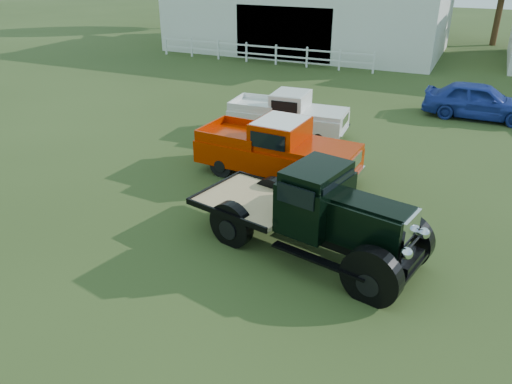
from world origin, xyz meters
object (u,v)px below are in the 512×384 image
at_px(red_pickup, 277,148).
at_px(white_pickup, 288,115).
at_px(misc_car_blue, 479,101).
at_px(vintage_flatbed, 311,209).

height_order(red_pickup, white_pickup, red_pickup).
bearing_deg(misc_car_blue, red_pickup, 150.00).
height_order(vintage_flatbed, misc_car_blue, vintage_flatbed).
distance_m(vintage_flatbed, white_pickup, 8.07).
bearing_deg(white_pickup, red_pickup, -77.07).
bearing_deg(vintage_flatbed, red_pickup, 134.77).
relative_size(red_pickup, white_pickup, 1.14).
distance_m(white_pickup, misc_car_blue, 8.38).
relative_size(vintage_flatbed, white_pickup, 1.22).
distance_m(vintage_flatbed, misc_car_blue, 13.05).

